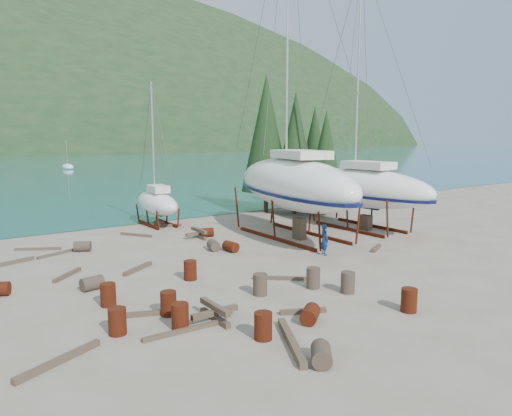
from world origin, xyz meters
TOP-DOWN VIEW (x-y plane):
  - ground at (0.00, 0.00)m, footprint 600.00×600.00m
  - far_house_right at (30.00, 190.00)m, footprint 6.60×5.60m
  - cypress_near_right at (12.50, 12.00)m, footprint 3.60×3.60m
  - cypress_mid_right at (14.00, 10.00)m, footprint 3.06×3.06m
  - cypress_back_left at (11.00, 14.00)m, footprint 4.14×4.14m
  - cypress_far_right at (15.50, 13.00)m, footprint 3.24×3.24m
  - moored_boat_mid at (10.00, 80.00)m, footprint 2.00×5.00m
  - large_sailboat_near at (6.56, 5.10)m, footprint 6.93×14.33m
  - large_sailboat_far at (12.19, 4.54)m, footprint 3.92×11.49m
  - small_sailboat_shore at (1.10, 13.84)m, footprint 2.36×6.45m
  - worker at (5.14, 0.67)m, footprint 0.58×0.71m
  - drum_0 at (-7.40, -2.88)m, footprint 0.58×0.58m
  - drum_1 at (-3.35, -8.15)m, footprint 1.01×1.05m
  - drum_3 at (-3.74, -5.89)m, footprint 0.58×0.58m
  - drum_4 at (2.10, 8.35)m, footprint 1.01×0.82m
  - drum_5 at (0.92, -3.09)m, footprint 0.58×0.58m
  - drum_6 at (1.36, 4.22)m, footprint 0.67×0.93m
  - drum_7 at (1.99, -7.10)m, footprint 0.58×0.58m
  - drum_8 at (-6.85, -0.18)m, footprint 0.58×0.58m
  - drum_9 at (-5.43, 9.03)m, footprint 1.05×0.91m
  - drum_10 at (-5.54, -3.67)m, footprint 0.58×0.58m
  - drum_11 at (0.71, 5.01)m, footprint 0.77×0.99m
  - drum_12 at (-1.63, -5.76)m, footprint 1.05×1.00m
  - drum_13 at (-5.37, -2.34)m, footprint 0.58×0.58m
  - drum_14 at (-2.83, 0.92)m, footprint 0.58×0.58m
  - drum_15 at (-6.84, 2.03)m, footprint 0.96×0.71m
  - drum_16 at (-1.44, -2.51)m, footprint 0.58×0.58m
  - drum_17 at (1.66, -4.38)m, footprint 0.58×0.58m
  - timber_0 at (-7.44, 10.78)m, footprint 2.27×1.40m
  - timber_1 at (8.36, -0.21)m, footprint 1.50×0.92m
  - timber_2 at (-9.15, 8.32)m, footprint 2.39×0.90m
  - timber_3 at (-5.51, -4.02)m, footprint 2.98×0.28m
  - timber_4 at (-7.25, 4.58)m, footprint 1.56×1.51m
  - timber_5 at (0.67, -1.59)m, footprint 2.40×2.06m
  - timber_6 at (1.50, 12.85)m, footprint 1.70×1.04m
  - timber_7 at (-1.30, -5.02)m, footprint 1.63×0.91m
  - timber_8 at (-4.25, 3.66)m, footprint 1.85×1.33m
  - timber_9 at (-1.51, 11.20)m, footprint 1.43×2.05m
  - timber_12 at (-6.03, -1.97)m, footprint 2.15×1.00m
  - timber_14 at (-9.39, -3.86)m, footprint 2.58×1.30m
  - timber_15 at (-6.43, 9.17)m, footprint 2.87×1.27m
  - timber_16 at (-3.27, -6.73)m, footprint 1.64×2.93m
  - timber_pile_fore at (-4.25, -3.74)m, footprint 1.80×1.80m
  - timber_pile_aft at (1.54, 8.31)m, footprint 1.80×1.80m

SIDE VIEW (x-z plane):
  - ground at x=0.00m, z-range 0.00..0.00m
  - timber_0 at x=-7.44m, z-range 0.00..0.14m
  - timber_15 at x=-6.43m, z-range 0.00..0.15m
  - timber_3 at x=-5.51m, z-range 0.00..0.15m
  - timber_9 at x=-1.51m, z-range 0.00..0.15m
  - timber_5 at x=0.67m, z-range 0.00..0.16m
  - timber_12 at x=-6.03m, z-range 0.00..0.17m
  - timber_4 at x=-7.25m, z-range 0.00..0.17m
  - timber_7 at x=-1.30m, z-range 0.00..0.17m
  - timber_14 at x=-9.39m, z-range 0.00..0.18m
  - timber_2 at x=-9.15m, z-range 0.00..0.19m
  - timber_8 at x=-4.25m, z-range 0.00..0.19m
  - timber_6 at x=1.50m, z-range 0.00..0.19m
  - timber_1 at x=8.36m, z-range 0.00..0.19m
  - timber_16 at x=-3.27m, z-range 0.00..0.23m
  - drum_1 at x=-3.35m, z-range 0.00..0.58m
  - drum_4 at x=2.10m, z-range 0.00..0.58m
  - drum_6 at x=1.36m, z-range 0.00..0.58m
  - drum_9 at x=-5.43m, z-range 0.00..0.58m
  - drum_11 at x=0.71m, z-range 0.00..0.58m
  - drum_12 at x=-1.63m, z-range 0.00..0.58m
  - drum_15 at x=-6.84m, z-range 0.00..0.58m
  - timber_pile_fore at x=-4.25m, z-range 0.00..0.60m
  - timber_pile_aft at x=1.54m, z-range 0.00..0.60m
  - moored_boat_mid at x=10.00m, z-range -2.64..3.41m
  - drum_0 at x=-7.40m, z-range 0.00..0.88m
  - drum_3 at x=-3.74m, z-range 0.00..0.88m
  - drum_5 at x=0.92m, z-range 0.00..0.88m
  - drum_7 at x=1.99m, z-range 0.00..0.88m
  - drum_8 at x=-6.85m, z-range 0.00..0.88m
  - drum_10 at x=-5.54m, z-range 0.00..0.88m
  - drum_13 at x=-5.37m, z-range 0.00..0.88m
  - drum_14 at x=-2.83m, z-range 0.00..0.88m
  - drum_16 at x=-1.44m, z-range 0.00..0.88m
  - drum_17 at x=1.66m, z-range 0.00..0.88m
  - worker at x=5.14m, z-range 0.00..1.70m
  - small_sailboat_shore at x=1.10m, z-range -3.40..6.76m
  - far_house_right at x=30.00m, z-range 0.12..5.72m
  - large_sailboat_far at x=12.19m, z-range -6.03..11.88m
  - large_sailboat_near at x=6.56m, z-range -7.36..14.33m
  - cypress_mid_right at x=14.00m, z-range 0.67..9.17m
  - cypress_far_right at x=15.50m, z-range 0.71..9.71m
  - cypress_near_right at x=12.50m, z-range 0.79..10.79m
  - cypress_back_left at x=11.00m, z-range 0.91..12.41m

